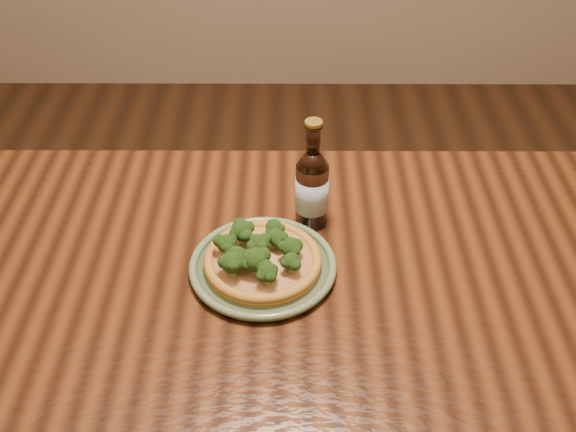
{
  "coord_description": "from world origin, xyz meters",
  "views": [
    {
      "loc": [
        -0.0,
        -0.69,
        1.58
      ],
      "look_at": [
        -0.01,
        0.24,
        0.82
      ],
      "focal_mm": 42.0,
      "sensor_mm": 36.0,
      "label": 1
    }
  ],
  "objects_px": {
    "plate": "(263,266)",
    "beer_bottle": "(312,187)",
    "table": "(293,336)",
    "pizza": "(261,258)"
  },
  "relations": [
    {
      "from": "pizza",
      "to": "beer_bottle",
      "type": "relative_size",
      "value": 0.92
    },
    {
      "from": "table",
      "to": "pizza",
      "type": "distance_m",
      "value": 0.15
    },
    {
      "from": "plate",
      "to": "beer_bottle",
      "type": "distance_m",
      "value": 0.18
    },
    {
      "from": "table",
      "to": "plate",
      "type": "height_order",
      "value": "plate"
    },
    {
      "from": "plate",
      "to": "beer_bottle",
      "type": "xyz_separation_m",
      "value": [
        0.09,
        0.13,
        0.07
      ]
    },
    {
      "from": "table",
      "to": "pizza",
      "type": "relative_size",
      "value": 7.72
    },
    {
      "from": "plate",
      "to": "beer_bottle",
      "type": "height_order",
      "value": "beer_bottle"
    },
    {
      "from": "table",
      "to": "plate",
      "type": "bearing_deg",
      "value": 126.69
    },
    {
      "from": "table",
      "to": "beer_bottle",
      "type": "bearing_deg",
      "value": 80.23
    },
    {
      "from": "table",
      "to": "beer_bottle",
      "type": "xyz_separation_m",
      "value": [
        0.04,
        0.21,
        0.18
      ]
    }
  ]
}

